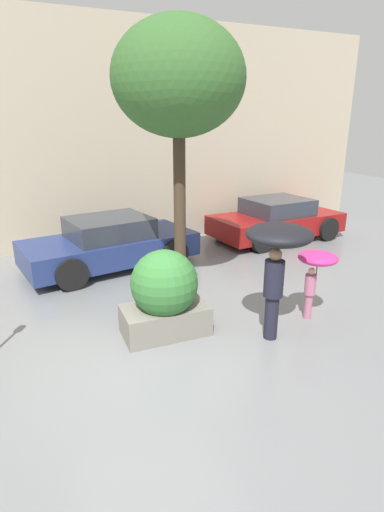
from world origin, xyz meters
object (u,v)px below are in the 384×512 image
person_adult (278,247)px  person_child (316,265)px  parked_car_far (276,220)px  street_tree (178,81)px  parked_car_near (110,244)px  planter_box (165,294)px

person_adult → person_child: person_adult is taller
parked_car_far → street_tree: size_ratio=0.80×
parked_car_near → street_tree: (1.05, -2.03, 3.49)m
planter_box → parked_car_near: (-0.16, 3.63, -0.13)m
person_child → street_tree: street_tree is taller
planter_box → parked_car_near: 3.64m
parked_car_near → street_tree: 4.17m
person_child → parked_car_near: person_child is taller
parked_car_near → person_child: bearing=-157.3°
person_adult → street_tree: size_ratio=0.37×
parked_car_far → street_tree: bearing=116.5°
person_child → street_tree: bearing=149.5°
planter_box → parked_car_near: bearing=92.6°
planter_box → person_child: 2.68m
parked_car_near → street_tree: bearing=-164.1°
parked_car_near → planter_box: bearing=171.3°
planter_box → person_child: bearing=-10.5°
planter_box → parked_car_near: size_ratio=0.33×
planter_box → person_child: (2.61, -0.48, 0.31)m
person_child → person_adult: bearing=-146.4°
planter_box → parked_car_far: 6.53m
person_adult → parked_car_near: bearing=72.1°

